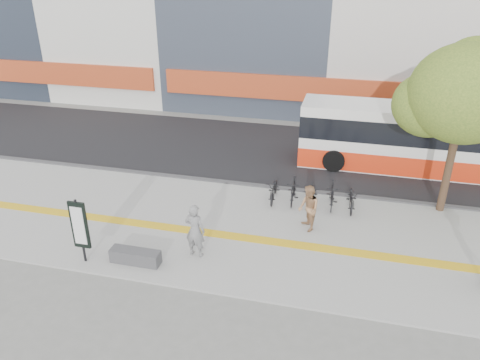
% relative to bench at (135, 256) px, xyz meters
% --- Properties ---
extents(ground, '(120.00, 120.00, 0.00)m').
position_rel_bench_xyz_m(ground, '(2.60, 1.20, -0.30)').
color(ground, slate).
rests_on(ground, ground).
extents(sidewalk, '(40.00, 7.00, 0.08)m').
position_rel_bench_xyz_m(sidewalk, '(2.60, 2.70, -0.27)').
color(sidewalk, slate).
rests_on(sidewalk, ground).
extents(tactile_strip, '(40.00, 0.45, 0.01)m').
position_rel_bench_xyz_m(tactile_strip, '(2.60, 2.20, -0.22)').
color(tactile_strip, gold).
rests_on(tactile_strip, sidewalk).
extents(street, '(40.00, 8.00, 0.06)m').
position_rel_bench_xyz_m(street, '(2.60, 10.20, -0.28)').
color(street, black).
rests_on(street, ground).
extents(curb, '(40.00, 0.25, 0.14)m').
position_rel_bench_xyz_m(curb, '(2.60, 6.20, -0.23)').
color(curb, '#373639').
rests_on(curb, ground).
extents(bench, '(1.60, 0.45, 0.45)m').
position_rel_bench_xyz_m(bench, '(0.00, 0.00, 0.00)').
color(bench, '#373639').
rests_on(bench, sidewalk).
extents(signboard, '(0.55, 0.10, 2.20)m').
position_rel_bench_xyz_m(signboard, '(-1.60, -0.31, 1.06)').
color(signboard, black).
rests_on(signboard, sidewalk).
extents(street_tree, '(4.40, 3.80, 6.31)m').
position_rel_bench_xyz_m(street_tree, '(9.78, 6.02, 4.21)').
color(street_tree, '#3B291B').
rests_on(street_tree, sidewalk).
extents(bus, '(10.76, 2.55, 2.86)m').
position_rel_bench_xyz_m(bus, '(9.36, 9.70, 1.10)').
color(bus, white).
rests_on(bus, street).
extents(bicycle_row, '(3.66, 1.70, 0.98)m').
position_rel_bench_xyz_m(bicycle_row, '(5.00, 5.20, 0.23)').
color(bicycle_row, black).
rests_on(bicycle_row, sidewalk).
extents(seated_woman, '(0.72, 0.52, 1.83)m').
position_rel_bench_xyz_m(seated_woman, '(1.71, 0.86, 0.69)').
color(seated_woman, black).
rests_on(seated_woman, sidewalk).
extents(pedestrian_tan, '(0.93, 1.01, 1.67)m').
position_rel_bench_xyz_m(pedestrian_tan, '(5.03, 3.29, 0.61)').
color(pedestrian_tan, '#A57954').
rests_on(pedestrian_tan, sidewalk).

